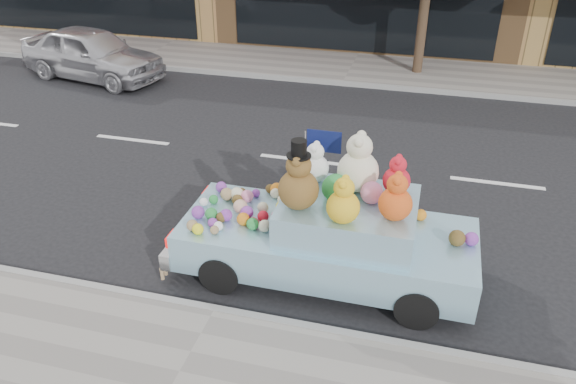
% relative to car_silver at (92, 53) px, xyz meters
% --- Properties ---
extents(ground, '(120.00, 120.00, 0.00)m').
position_rel_car_silver_xyz_m(ground, '(7.23, -3.73, -0.75)').
color(ground, black).
rests_on(ground, ground).
extents(far_sidewalk, '(60.00, 3.00, 0.12)m').
position_rel_car_silver_xyz_m(far_sidewalk, '(7.23, 2.77, -0.69)').
color(far_sidewalk, gray).
rests_on(far_sidewalk, ground).
extents(near_kerb, '(60.00, 0.12, 0.13)m').
position_rel_car_silver_xyz_m(near_kerb, '(7.23, -8.73, -0.69)').
color(near_kerb, gray).
rests_on(near_kerb, ground).
extents(far_kerb, '(60.00, 0.12, 0.13)m').
position_rel_car_silver_xyz_m(far_kerb, '(7.23, 1.27, -0.69)').
color(far_kerb, gray).
rests_on(far_kerb, ground).
extents(car_silver, '(4.68, 2.63, 1.50)m').
position_rel_car_silver_xyz_m(car_silver, '(0.00, 0.00, 0.00)').
color(car_silver, silver).
rests_on(car_silver, ground).
extents(art_car, '(4.49, 1.78, 2.36)m').
position_rel_car_silver_xyz_m(art_car, '(8.55, -7.44, 0.06)').
color(art_car, black).
rests_on(art_car, ground).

